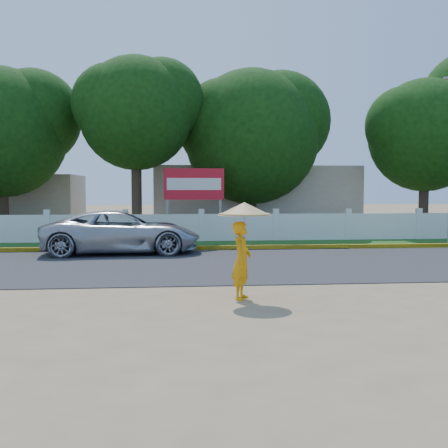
# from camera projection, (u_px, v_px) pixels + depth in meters

# --- Properties ---
(ground) EXTENTS (120.00, 120.00, 0.00)m
(ground) POSITION_uv_depth(u_px,v_px,m) (234.00, 295.00, 11.25)
(ground) COLOR #9E8460
(ground) RESTS_ON ground
(road) EXTENTS (60.00, 7.00, 0.02)m
(road) POSITION_uv_depth(u_px,v_px,m) (215.00, 264.00, 15.71)
(road) COLOR #38383A
(road) RESTS_ON ground
(grass_verge) EXTENTS (60.00, 3.50, 0.03)m
(grass_verge) POSITION_uv_depth(u_px,v_px,m) (204.00, 245.00, 20.93)
(grass_verge) COLOR #2D601E
(grass_verge) RESTS_ON ground
(curb) EXTENTS (40.00, 0.18, 0.16)m
(curb) POSITION_uv_depth(u_px,v_px,m) (207.00, 248.00, 19.24)
(curb) COLOR yellow
(curb) RESTS_ON ground
(fence) EXTENTS (40.00, 0.10, 1.10)m
(fence) POSITION_uv_depth(u_px,v_px,m) (202.00, 228.00, 22.33)
(fence) COLOR silver
(fence) RESTS_ON ground
(building_near) EXTENTS (10.00, 6.00, 3.20)m
(building_near) POSITION_uv_depth(u_px,v_px,m) (251.00, 198.00, 29.31)
(building_near) COLOR #B7AD99
(building_near) RESTS_ON ground
(building_far) EXTENTS (8.00, 5.00, 2.80)m
(building_far) POSITION_uv_depth(u_px,v_px,m) (0.00, 202.00, 29.05)
(building_far) COLOR #B7AD99
(building_far) RESTS_ON ground
(vehicle) EXTENTS (5.20, 2.62, 1.41)m
(vehicle) POSITION_uv_depth(u_px,v_px,m) (122.00, 232.00, 18.23)
(vehicle) COLOR #B0B1B8
(vehicle) RESTS_ON ground
(monk_with_parasol) EXTENTS (1.03, 1.03, 1.87)m
(monk_with_parasol) POSITION_uv_depth(u_px,v_px,m) (243.00, 236.00, 10.76)
(monk_with_parasol) COLOR orange
(monk_with_parasol) RESTS_ON ground
(billboard) EXTENTS (2.50, 0.13, 2.95)m
(billboard) POSITION_uv_depth(u_px,v_px,m) (194.00, 188.00, 23.30)
(billboard) COLOR gray
(billboard) RESTS_ON ground
(tree_row) EXTENTS (33.46, 7.27, 9.13)m
(tree_row) POSITION_uv_depth(u_px,v_px,m) (246.00, 128.00, 25.35)
(tree_row) COLOR #473828
(tree_row) RESTS_ON ground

